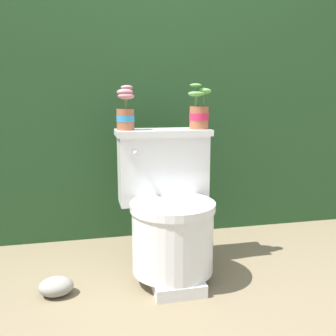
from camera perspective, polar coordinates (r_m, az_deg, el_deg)
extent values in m
plane|color=#75664C|center=(1.85, 0.56, -16.50)|extent=(12.00, 12.00, 0.00)
cube|color=#234723|center=(2.56, -4.24, 9.38)|extent=(3.63, 0.66, 1.57)
cube|color=silver|center=(1.82, 0.77, -15.97)|extent=(0.22, 0.38, 0.06)
cylinder|color=silver|center=(1.75, 0.78, -10.93)|extent=(0.37, 0.37, 0.29)
cylinder|color=silver|center=(1.70, 0.80, -5.82)|extent=(0.39, 0.39, 0.04)
cube|color=silver|center=(1.87, -0.72, -0.15)|extent=(0.44, 0.17, 0.34)
cube|color=silver|center=(1.84, -0.73, 5.46)|extent=(0.46, 0.19, 0.03)
cylinder|color=silver|center=(1.72, -4.96, 2.25)|extent=(0.02, 0.05, 0.02)
cylinder|color=#9E5638|center=(1.81, -6.50, 7.35)|extent=(0.08, 0.08, 0.10)
cylinder|color=#2D84BC|center=(1.81, -6.50, 7.51)|extent=(0.09, 0.09, 0.03)
cylinder|color=#332319|center=(1.81, -6.53, 8.74)|extent=(0.08, 0.08, 0.01)
cylinder|color=#4C753D|center=(1.79, -6.56, 10.00)|extent=(0.01, 0.01, 0.07)
ellipsoid|color=#B26B75|center=(1.79, -6.59, 11.40)|extent=(0.08, 0.05, 0.03)
cylinder|color=#4C753D|center=(1.82, -6.28, 10.43)|extent=(0.01, 0.01, 0.09)
ellipsoid|color=#B26B75|center=(1.82, -6.31, 12.11)|extent=(0.06, 0.04, 0.02)
cylinder|color=#4C753D|center=(1.79, -6.40, 9.72)|extent=(0.01, 0.01, 0.05)
ellipsoid|color=#B26B75|center=(1.79, -6.42, 10.82)|extent=(0.08, 0.05, 0.03)
cylinder|color=#9E5638|center=(1.86, 4.74, 7.64)|extent=(0.09, 0.09, 0.11)
cylinder|color=#D1234C|center=(1.86, 4.75, 7.81)|extent=(0.10, 0.10, 0.03)
cylinder|color=#332319|center=(1.86, 4.77, 9.15)|extent=(0.09, 0.09, 0.01)
cylinder|color=#4C753D|center=(1.83, 4.37, 10.14)|extent=(0.01, 0.01, 0.05)
ellipsoid|color=#569342|center=(1.83, 4.39, 11.22)|extent=(0.09, 0.06, 0.03)
cylinder|color=#4C753D|center=(1.83, 4.22, 10.81)|extent=(0.01, 0.01, 0.10)
ellipsoid|color=#569342|center=(1.83, 4.24, 12.47)|extent=(0.06, 0.04, 0.02)
cylinder|color=#4C753D|center=(1.85, 5.44, 10.30)|extent=(0.01, 0.01, 0.06)
ellipsoid|color=#569342|center=(1.85, 5.46, 11.57)|extent=(0.08, 0.05, 0.03)
ellipsoid|color=gray|center=(1.77, -16.68, -16.90)|extent=(0.15, 0.12, 0.08)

